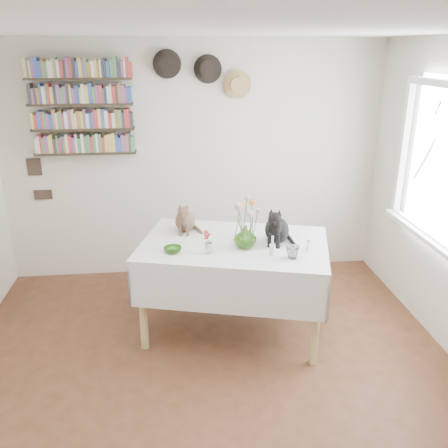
{
  "coord_description": "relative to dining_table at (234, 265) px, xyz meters",
  "views": [
    {
      "loc": [
        -0.22,
        -2.71,
        2.4
      ],
      "look_at": [
        0.17,
        0.88,
        1.05
      ],
      "focal_mm": 38.0,
      "sensor_mm": 36.0,
      "label": 1
    }
  ],
  "objects": [
    {
      "name": "porcelain_figurine",
      "position": [
        0.58,
        -0.23,
        0.25
      ],
      "size": [
        0.05,
        0.05,
        0.1
      ],
      "color": "white",
      "rests_on": "dining_table"
    },
    {
      "name": "candlestick",
      "position": [
        0.27,
        -0.29,
        0.26
      ],
      "size": [
        0.05,
        0.05,
        0.16
      ],
      "color": "white",
      "rests_on": "dining_table"
    },
    {
      "name": "berry_jar",
      "position": [
        -0.23,
        -0.2,
        0.31
      ],
      "size": [
        0.06,
        0.06,
        0.23
      ],
      "color": "white",
      "rests_on": "dining_table"
    },
    {
      "name": "flower_vase",
      "position": [
        0.08,
        -0.12,
        0.3
      ],
      "size": [
        0.2,
        0.2,
        0.19
      ],
      "primitive_type": "imported",
      "rotation": [
        0.0,
        0.0,
        -0.09
      ],
      "color": "#69B03A",
      "rests_on": "dining_table"
    },
    {
      "name": "wall_art_plaques",
      "position": [
        -1.9,
        1.25,
        0.49
      ],
      "size": [
        0.21,
        0.02,
        0.44
      ],
      "color": "#38281E",
      "rests_on": "room"
    },
    {
      "name": "room",
      "position": [
        -0.27,
        -0.98,
        0.62
      ],
      "size": [
        4.08,
        4.58,
        2.58
      ],
      "color": "brown",
      "rests_on": "ground"
    },
    {
      "name": "wall_hats",
      "position": [
        -0.15,
        1.2,
        1.53
      ],
      "size": [
        0.98,
        0.09,
        0.48
      ],
      "color": "black",
      "rests_on": "room"
    },
    {
      "name": "flower_bouquet",
      "position": [
        0.08,
        -0.11,
        0.55
      ],
      "size": [
        0.17,
        0.13,
        0.39
      ],
      "color": "#4C7233",
      "rests_on": "flower_vase"
    },
    {
      "name": "green_bowl",
      "position": [
        -0.53,
        -0.15,
        0.23
      ],
      "size": [
        0.16,
        0.16,
        0.05
      ],
      "primitive_type": "imported",
      "rotation": [
        0.0,
        0.0,
        -0.09
      ],
      "color": "#69B03A",
      "rests_on": "dining_table"
    },
    {
      "name": "dining_table",
      "position": [
        0.0,
        0.0,
        0.0
      ],
      "size": [
        1.77,
        1.38,
        0.84
      ],
      "color": "white",
      "rests_on": "room"
    },
    {
      "name": "black_cat",
      "position": [
        0.36,
        -0.01,
        0.37
      ],
      "size": [
        0.32,
        0.35,
        0.33
      ],
      "primitive_type": null,
      "rotation": [
        0.0,
        0.0,
        -0.4
      ],
      "color": "black",
      "rests_on": "dining_table"
    },
    {
      "name": "window",
      "position": [
        1.7,
        -0.18,
        0.76
      ],
      "size": [
        0.12,
        1.52,
        1.32
      ],
      "color": "white",
      "rests_on": "room"
    },
    {
      "name": "drinking_glass",
      "position": [
        0.41,
        -0.36,
        0.26
      ],
      "size": [
        0.11,
        0.11,
        0.1
      ],
      "primitive_type": "imported",
      "rotation": [
        0.0,
        0.0,
        0.02
      ],
      "color": "white",
      "rests_on": "dining_table"
    },
    {
      "name": "bookshelf_unit",
      "position": [
        -1.37,
        1.18,
        1.21
      ],
      "size": [
        1.0,
        0.16,
        0.91
      ],
      "color": "#2F2416",
      "rests_on": "room"
    },
    {
      "name": "tabby_cat",
      "position": [
        -0.41,
        0.32,
        0.35
      ],
      "size": [
        0.23,
        0.27,
        0.29
      ],
      "primitive_type": null,
      "rotation": [
        0.0,
        0.0,
        -0.14
      ],
      "color": "brown",
      "rests_on": "dining_table"
    }
  ]
}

